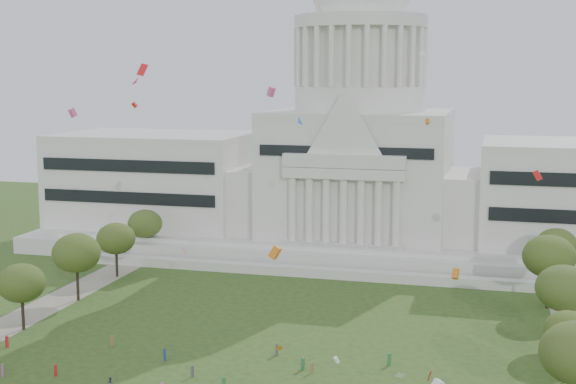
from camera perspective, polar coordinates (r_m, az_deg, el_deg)
capitol at (r=200.23m, az=5.05°, el=2.30°), size 160.00×64.50×91.30m
row_tree_l_3 at (r=144.61m, az=-18.43°, el=-6.16°), size 8.12×8.12×11.55m
row_tree_r_3 at (r=123.09m, az=19.33°, el=-9.31°), size 7.01×7.01×9.98m
row_tree_l_4 at (r=159.64m, az=-14.81°, el=-4.22°), size 9.29×9.29×13.21m
row_tree_r_4 at (r=137.43m, az=19.04°, el=-6.49°), size 9.19×9.19×13.06m
row_tree_l_5 at (r=176.34m, az=-12.14°, el=-3.26°), size 8.33×8.33×11.85m
row_tree_r_5 at (r=156.74m, az=18.08°, el=-4.39°), size 9.82×9.82×13.96m
row_tree_l_6 at (r=193.05m, az=-10.14°, el=-2.23°), size 8.19×8.19×11.64m
row_tree_r_6 at (r=174.71m, az=18.56°, el=-3.59°), size 8.42×8.42×11.97m
person_8 at (r=117.45m, az=-12.51°, el=-13.11°), size 0.98×0.91×1.72m
distant_crowd at (r=116.16m, az=-10.76°, el=-13.28°), size 61.47×38.30×1.95m
kite_swarm at (r=97.93m, az=-3.28°, el=0.49°), size 97.73×98.25×55.55m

